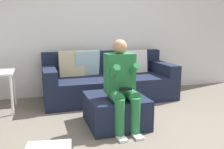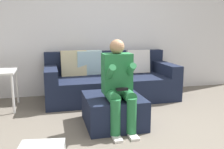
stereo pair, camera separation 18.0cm
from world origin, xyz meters
name	(u,v)px [view 2 (the right image)]	position (x,y,z in m)	size (l,w,h in m)	color
ground_plane	(145,143)	(0.00, 0.00, 0.00)	(7.96, 7.96, 0.00)	#6B6359
wall_back	(101,24)	(0.00, 2.34, 1.33)	(6.12, 0.10, 2.66)	silver
couch_sectional	(110,81)	(0.06, 1.87, 0.31)	(2.28, 1.00, 0.86)	#192138
ottoman	(113,110)	(-0.20, 0.63, 0.19)	(0.73, 0.79, 0.39)	#192138
person_seated	(119,82)	(-0.18, 0.45, 0.61)	(0.36, 0.57, 1.13)	#26723F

